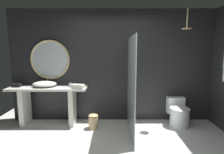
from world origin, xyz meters
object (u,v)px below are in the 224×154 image
(vessel_sink, at_px, (44,84))
(rain_shower_head, at_px, (186,26))
(tissue_box, at_px, (15,85))
(folded_hand_towel, at_px, (77,86))
(round_wall_mirror, at_px, (49,60))
(toilet, at_px, (177,113))
(tumbler_cup, at_px, (70,85))
(waste_bin, at_px, (93,121))

(vessel_sink, bearing_deg, rain_shower_head, -5.34)
(tissue_box, bearing_deg, vessel_sink, 2.62)
(rain_shower_head, height_order, folded_hand_towel, rain_shower_head)
(vessel_sink, height_order, round_wall_mirror, round_wall_mirror)
(vessel_sink, bearing_deg, round_wall_mirror, 67.61)
(toilet, bearing_deg, vessel_sink, 178.91)
(toilet, relative_size, folded_hand_towel, 2.37)
(rain_shower_head, xyz_separation_m, toilet, (0.01, 0.22, -1.89))
(round_wall_mirror, distance_m, rain_shower_head, 3.04)
(tumbler_cup, xyz_separation_m, folded_hand_towel, (0.19, -0.15, -0.00))
(toilet, xyz_separation_m, folded_hand_towel, (-2.23, -0.13, 0.65))
(tumbler_cup, distance_m, waste_bin, 0.94)
(folded_hand_towel, bearing_deg, round_wall_mirror, 151.23)
(vessel_sink, distance_m, folded_hand_towel, 0.80)
(vessel_sink, distance_m, waste_bin, 1.37)
(vessel_sink, xyz_separation_m, round_wall_mirror, (0.08, 0.20, 0.53))
(vessel_sink, height_order, tissue_box, vessel_sink)
(tissue_box, xyz_separation_m, folded_hand_towel, (1.40, -0.16, 0.01))
(vessel_sink, xyz_separation_m, waste_bin, (1.11, -0.28, -0.76))
(vessel_sink, xyz_separation_m, toilet, (3.01, -0.06, -0.66))
(tissue_box, relative_size, rain_shower_head, 0.44)
(vessel_sink, relative_size, waste_bin, 1.62)
(tissue_box, height_order, round_wall_mirror, round_wall_mirror)
(folded_hand_towel, bearing_deg, tissue_box, 173.53)
(vessel_sink, relative_size, round_wall_mirror, 0.58)
(vessel_sink, height_order, rain_shower_head, rain_shower_head)
(waste_bin, bearing_deg, toilet, 6.69)
(vessel_sink, relative_size, tumbler_cup, 5.79)
(rain_shower_head, relative_size, toilet, 0.66)
(tumbler_cup, height_order, tissue_box, tumbler_cup)
(tumbler_cup, height_order, folded_hand_towel, same)
(round_wall_mirror, bearing_deg, folded_hand_towel, -28.77)
(vessel_sink, bearing_deg, folded_hand_towel, -13.48)
(toilet, bearing_deg, waste_bin, -173.31)
(tumbler_cup, height_order, waste_bin, tumbler_cup)
(waste_bin, bearing_deg, vessel_sink, 165.81)
(tissue_box, xyz_separation_m, waste_bin, (1.73, -0.25, -0.74))
(tissue_box, xyz_separation_m, round_wall_mirror, (0.70, 0.23, 0.56))
(vessel_sink, height_order, folded_hand_towel, vessel_sink)
(folded_hand_towel, bearing_deg, rain_shower_head, -2.40)
(round_wall_mirror, relative_size, folded_hand_towel, 3.45)
(tumbler_cup, xyz_separation_m, rain_shower_head, (2.41, -0.24, 1.24))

